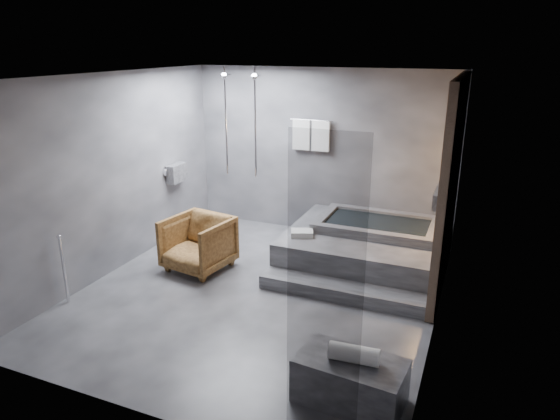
% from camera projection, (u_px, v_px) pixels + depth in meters
% --- Properties ---
extents(room, '(5.00, 5.04, 2.82)m').
position_uv_depth(room, '(295.00, 164.00, 6.19)').
color(room, '#303033').
rests_on(room, ground).
extents(tub_deck, '(2.20, 2.00, 0.50)m').
position_uv_depth(tub_deck, '(363.00, 247.00, 7.48)').
color(tub_deck, '#363638').
rests_on(tub_deck, ground).
extents(tub_step, '(2.20, 0.36, 0.18)m').
position_uv_depth(tub_step, '(341.00, 291.00, 6.50)').
color(tub_step, '#363638').
rests_on(tub_step, ground).
extents(concrete_bench, '(1.03, 0.63, 0.44)m').
position_uv_depth(concrete_bench, '(350.00, 381.00, 4.57)').
color(concrete_bench, '#333235').
rests_on(concrete_bench, ground).
extents(driftwood_chair, '(0.97, 0.99, 0.79)m').
position_uv_depth(driftwood_chair, '(198.00, 243.00, 7.25)').
color(driftwood_chair, '#452911').
rests_on(driftwood_chair, ground).
extents(rolled_towel, '(0.46, 0.20, 0.16)m').
position_uv_depth(rolled_towel, '(354.00, 354.00, 4.45)').
color(rolled_towel, white).
rests_on(rolled_towel, concrete_bench).
extents(deck_towel, '(0.38, 0.33, 0.08)m').
position_uv_depth(deck_towel, '(302.00, 233.00, 7.23)').
color(deck_towel, silver).
rests_on(deck_towel, tub_deck).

